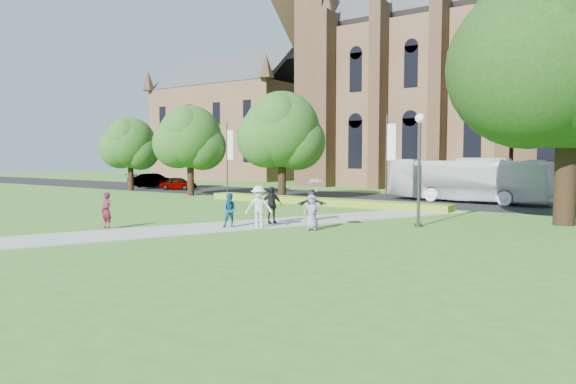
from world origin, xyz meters
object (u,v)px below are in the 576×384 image
Objects in this scene: car_1 at (154,180)px; car_2 at (142,180)px; streetlamp at (419,156)px; car_0 at (178,183)px; large_tree at (570,47)px; tour_coach at (467,180)px; pedestrian_0 at (107,210)px.

car_2 is at bearing 54.50° from car_1.
car_0 is at bearing 157.52° from streetlamp.
large_tree is 40.85m from car_1.
tour_coach reaches higher than car_0.
pedestrian_0 reaches higher than car_0.
streetlamp is at bearing 37.06° from pedestrian_0.
large_tree is 1.17× the size of tour_coach.
large_tree reaches higher than tour_coach.
large_tree reaches higher than car_2.
streetlamp is at bearing -125.77° from car_0.
pedestrian_0 is at bearing 163.55° from tour_coach.
streetlamp is 36.26m from car_1.
tour_coach is 35.07m from car_2.
pedestrian_0 is at bearing -142.25° from streetlamp.
car_2 is at bearing 96.25° from tour_coach.
large_tree is at bearing -137.02° from tour_coach.
car_1 is at bearing 134.94° from pedestrian_0.
large_tree is 3.01× the size of car_1.
large_tree is at bearing 37.57° from pedestrian_0.
car_2 is (-3.09, 0.97, -0.05)m from car_1.
streetlamp is 14.48m from pedestrian_0.
car_0 is (-34.19, 7.37, -7.72)m from large_tree.
large_tree reaches higher than car_0.
streetlamp is at bearing -101.50° from car_2.
tour_coach is (-7.22, 9.66, -6.77)m from large_tree.
car_1 is at bearing 62.04° from car_0.
streetlamp is 3.25× the size of pedestrian_0.
streetlamp reaches higher than car_0.
large_tree is at bearing -115.46° from car_0.
streetlamp is 1.13× the size of car_2.
pedestrian_0 is at bearing -122.37° from car_2.
car_1 is 2.72× the size of pedestrian_0.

